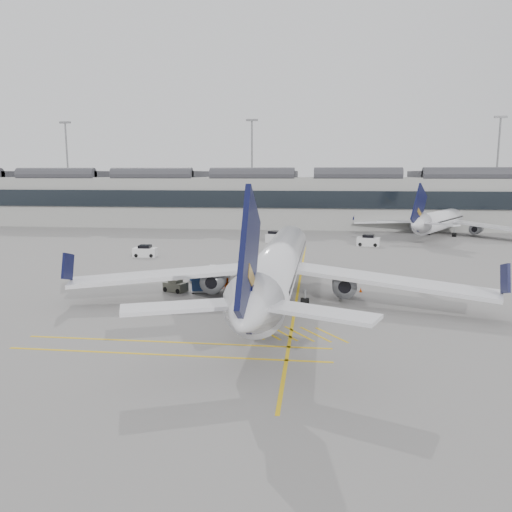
# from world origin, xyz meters

# --- Properties ---
(ground) EXTENTS (220.00, 220.00, 0.00)m
(ground) POSITION_xyz_m (0.00, 0.00, 0.00)
(ground) COLOR gray
(ground) RESTS_ON ground
(terminal) EXTENTS (200.00, 20.45, 12.40)m
(terminal) POSITION_xyz_m (0.00, 71.93, 6.14)
(terminal) COLOR #9E9E99
(terminal) RESTS_ON ground
(light_masts) EXTENTS (113.00, 0.60, 25.45)m
(light_masts) POSITION_xyz_m (-1.67, 86.00, 14.49)
(light_masts) COLOR slate
(light_masts) RESTS_ON ground
(apron_markings) EXTENTS (0.25, 60.00, 0.01)m
(apron_markings) POSITION_xyz_m (10.00, 10.00, 0.01)
(apron_markings) COLOR gold
(apron_markings) RESTS_ON ground
(airliner_main) EXTENTS (38.80, 42.40, 11.27)m
(airliner_main) POSITION_xyz_m (8.21, 2.60, 3.31)
(airliner_main) COLOR silver
(airliner_main) RESTS_ON ground
(airliner_far) EXTENTS (31.66, 34.92, 10.30)m
(airliner_far) POSITION_xyz_m (36.45, 57.35, 3.03)
(airliner_far) COLOR silver
(airliner_far) RESTS_ON ground
(belt_loader) EXTENTS (4.33, 2.18, 1.71)m
(belt_loader) POSITION_xyz_m (2.31, 11.18, 0.50)
(belt_loader) COLOR beige
(belt_loader) RESTS_ON ground
(baggage_cart_a) EXTENTS (1.73, 1.51, 1.63)m
(baggage_cart_a) POSITION_xyz_m (4.57, 4.64, 0.87)
(baggage_cart_a) COLOR gray
(baggage_cart_a) RESTS_ON ground
(baggage_cart_b) EXTENTS (1.88, 1.75, 1.58)m
(baggage_cart_b) POSITION_xyz_m (-1.31, 9.73, 0.85)
(baggage_cart_b) COLOR gray
(baggage_cart_b) RESTS_ON ground
(baggage_cart_c) EXTENTS (1.87, 1.63, 1.77)m
(baggage_cart_c) POSITION_xyz_m (0.85, 10.33, 0.95)
(baggage_cart_c) COLOR gray
(baggage_cart_c) RESTS_ON ground
(baggage_cart_d) EXTENTS (2.13, 1.85, 1.99)m
(baggage_cart_d) POSITION_xyz_m (0.31, 5.03, 1.07)
(baggage_cart_d) COLOR gray
(baggage_cart_d) RESTS_ON ground
(ramp_agent_a) EXTENTS (0.77, 0.79, 1.84)m
(ramp_agent_a) POSITION_xyz_m (2.29, 7.11, 0.92)
(ramp_agent_a) COLOR #FF540D
(ramp_agent_a) RESTS_ON ground
(ramp_agent_b) EXTENTS (0.86, 0.67, 1.76)m
(ramp_agent_b) POSITION_xyz_m (3.09, 4.11, 0.88)
(ramp_agent_b) COLOR #E24E0B
(ramp_agent_b) RESTS_ON ground
(pushback_tug) EXTENTS (2.62, 2.16, 1.27)m
(pushback_tug) POSITION_xyz_m (-2.33, 5.06, 0.56)
(pushback_tug) COLOR #535447
(pushback_tug) RESTS_ON ground
(safety_cone_nose) EXTENTS (0.36, 0.36, 0.50)m
(safety_cone_nose) POSITION_xyz_m (12.87, 18.07, 0.25)
(safety_cone_nose) COLOR #F24C0A
(safety_cone_nose) RESTS_ON ground
(safety_cone_engine) EXTENTS (0.33, 0.33, 0.46)m
(safety_cone_engine) POSITION_xyz_m (16.31, 7.06, 0.23)
(safety_cone_engine) COLOR #F24C0A
(safety_cone_engine) RESTS_ON ground
(service_van_left) EXTENTS (3.35, 1.77, 1.69)m
(service_van_left) POSITION_xyz_m (-12.68, 25.43, 0.76)
(service_van_left) COLOR silver
(service_van_left) RESTS_ON ground
(service_van_mid) EXTENTS (3.10, 4.23, 1.96)m
(service_van_mid) POSITION_xyz_m (4.55, 43.33, 0.88)
(service_van_mid) COLOR silver
(service_van_mid) RESTS_ON ground
(service_van_right) EXTENTS (3.94, 2.55, 1.87)m
(service_van_right) POSITION_xyz_m (20.32, 40.36, 0.84)
(service_van_right) COLOR silver
(service_van_right) RESTS_ON ground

